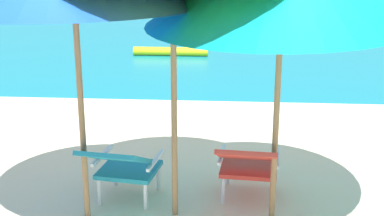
% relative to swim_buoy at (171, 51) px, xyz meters
% --- Properties ---
extents(ground_plane, '(40.00, 40.00, 0.00)m').
position_rel_swim_buoy_xyz_m(ground_plane, '(0.92, -2.90, -0.10)').
color(ground_plane, beige).
extents(ocean_band, '(40.00, 18.00, 0.01)m').
position_rel_swim_buoy_xyz_m(ocean_band, '(0.92, 5.58, -0.09)').
color(ocean_band, teal).
rests_on(ocean_band, ground_plane).
extents(swim_buoy, '(1.60, 0.18, 0.18)m').
position_rel_swim_buoy_xyz_m(swim_buoy, '(0.00, 0.00, 0.00)').
color(swim_buoy, yellow).
rests_on(swim_buoy, ocean_band).
extents(lounge_chair_left, '(0.65, 0.94, 0.68)m').
position_rel_swim_buoy_xyz_m(lounge_chair_left, '(0.35, -6.92, 0.31)').
color(lounge_chair_left, teal).
rests_on(lounge_chair_left, ground_plane).
extents(lounge_chair_right, '(0.61, 0.92, 0.68)m').
position_rel_swim_buoy_xyz_m(lounge_chair_right, '(1.47, -6.79, 0.31)').
color(lounge_chair_right, red).
rests_on(lounge_chair_right, ground_plane).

